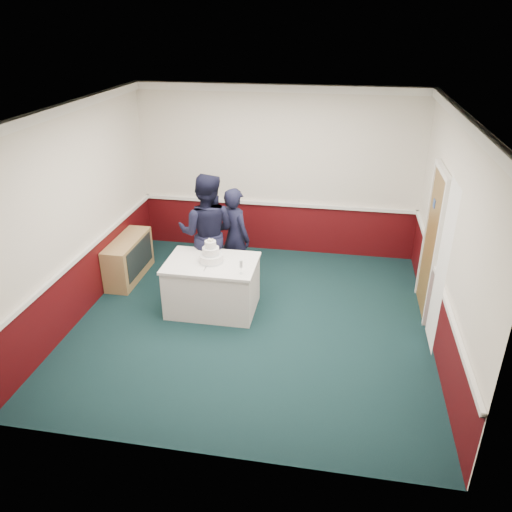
% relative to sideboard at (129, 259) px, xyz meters
% --- Properties ---
extents(ground, '(5.00, 5.00, 0.00)m').
position_rel_sideboard_xyz_m(ground, '(2.28, -0.95, -0.35)').
color(ground, '#143031').
rests_on(ground, ground).
extents(room_shell, '(5.00, 5.00, 3.00)m').
position_rel_sideboard_xyz_m(room_shell, '(2.36, -0.34, 1.62)').
color(room_shell, silver).
rests_on(room_shell, ground).
extents(sideboard, '(0.41, 1.20, 0.70)m').
position_rel_sideboard_xyz_m(sideboard, '(0.00, 0.00, 0.00)').
color(sideboard, tan).
rests_on(sideboard, ground).
extents(cake_table, '(1.32, 0.92, 0.79)m').
position_rel_sideboard_xyz_m(cake_table, '(1.63, -0.73, 0.05)').
color(cake_table, white).
rests_on(cake_table, ground).
extents(wedding_cake, '(0.35, 0.35, 0.36)m').
position_rel_sideboard_xyz_m(wedding_cake, '(1.63, -0.73, 0.55)').
color(wedding_cake, white).
rests_on(wedding_cake, cake_table).
extents(cake_knife, '(0.02, 0.22, 0.00)m').
position_rel_sideboard_xyz_m(cake_knife, '(1.60, -0.93, 0.44)').
color(cake_knife, silver).
rests_on(cake_knife, cake_table).
extents(champagne_flute, '(0.05, 0.05, 0.21)m').
position_rel_sideboard_xyz_m(champagne_flute, '(2.13, -1.01, 0.58)').
color(champagne_flute, silver).
rests_on(champagne_flute, cake_table).
extents(person_man, '(0.95, 0.75, 1.90)m').
position_rel_sideboard_xyz_m(person_man, '(1.39, -0.07, 0.60)').
color(person_man, black).
rests_on(person_man, ground).
extents(person_woman, '(0.71, 0.66, 1.63)m').
position_rel_sideboard_xyz_m(person_woman, '(1.79, 0.17, 0.46)').
color(person_woman, black).
rests_on(person_woman, ground).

